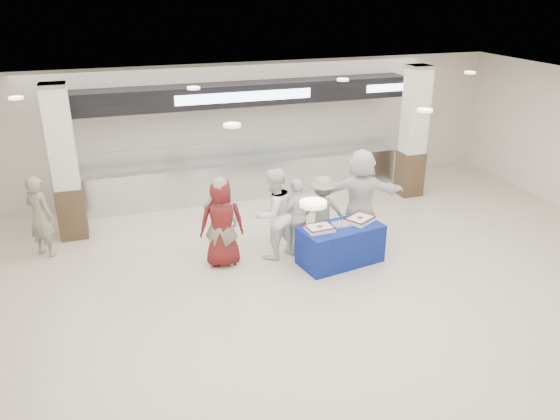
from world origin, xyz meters
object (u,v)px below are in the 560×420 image
object	(u,v)px
display_table	(340,244)
civilian_white	(360,195)
chef_tall	(274,214)
civilian_maroon	(222,223)
soldier_a	(221,222)
soldier_bg	(40,216)
sheet_cake_left	(320,228)
sheet_cake_right	(360,219)
soldier_b	(322,211)
chef_short	(297,217)
cupcake_tray	(340,224)

from	to	relation	value
display_table	civilian_white	size ratio (longest dim) A/B	0.80
chef_tall	civilian_maroon	bearing A→B (deg)	-21.94
soldier_a	soldier_bg	size ratio (longest dim) A/B	1.07
civilian_maroon	civilian_white	world-z (taller)	civilian_white
sheet_cake_left	sheet_cake_right	distance (m)	0.90
display_table	sheet_cake_left	world-z (taller)	sheet_cake_left
civilian_white	soldier_bg	bearing A→B (deg)	8.98
display_table	soldier_b	world-z (taller)	soldier_b
chef_short	civilian_white	size ratio (longest dim) A/B	0.80
civilian_maroon	sheet_cake_left	bearing A→B (deg)	163.86
sheet_cake_right	chef_tall	xyz separation A→B (m)	(-1.56, 0.55, 0.10)
chef_tall	civilian_white	xyz separation A→B (m)	(1.94, 0.24, 0.07)
cupcake_tray	soldier_b	bearing A→B (deg)	91.92
sheet_cake_left	chef_short	xyz separation A→B (m)	(-0.19, 0.68, -0.03)
sheet_cake_right	civilian_maroon	distance (m)	2.62
cupcake_tray	chef_short	size ratio (longest dim) A/B	0.23
sheet_cake_left	civilian_maroon	xyz separation A→B (m)	(-1.68, 0.68, 0.05)
display_table	chef_tall	bearing A→B (deg)	140.35
display_table	sheet_cake_left	size ratio (longest dim) A/B	3.06
civilian_maroon	civilian_white	xyz separation A→B (m)	(2.94, 0.24, 0.11)
civilian_maroon	soldier_bg	size ratio (longest dim) A/B	1.04
display_table	civilian_maroon	distance (m)	2.27
civilian_maroon	chef_short	bearing A→B (deg)	-174.17
cupcake_tray	soldier_b	world-z (taller)	soldier_b
chef_short	civilian_white	xyz separation A→B (m)	(1.46, 0.24, 0.19)
sheet_cake_left	soldier_bg	world-z (taller)	soldier_bg
civilian_maroon	soldier_a	size ratio (longest dim) A/B	0.97
soldier_a	chef_tall	xyz separation A→B (m)	(1.02, 0.00, 0.02)
civilian_maroon	civilian_white	bearing A→B (deg)	-169.46
sheet_cake_left	soldier_b	xyz separation A→B (m)	(0.42, 0.89, -0.07)
chef_tall	soldier_b	distance (m)	1.12
soldier_b	cupcake_tray	bearing A→B (deg)	104.27
sheet_cake_right	sheet_cake_left	bearing A→B (deg)	-171.60
sheet_cake_right	soldier_bg	distance (m)	6.13
sheet_cake_right	civilian_white	size ratio (longest dim) A/B	0.33
civilian_maroon	display_table	bearing A→B (deg)	169.11
display_table	chef_tall	size ratio (longest dim) A/B	0.86
sheet_cake_left	soldier_a	size ratio (longest dim) A/B	0.29
civilian_maroon	soldier_b	xyz separation A→B (m)	(2.10, 0.22, -0.12)
chef_tall	civilian_white	bearing A→B (deg)	165.19
soldier_b	chef_tall	bearing A→B (deg)	23.67
sheet_cake_left	soldier_bg	size ratio (longest dim) A/B	0.31
soldier_a	chef_short	world-z (taller)	soldier_a
soldier_a	soldier_bg	xyz separation A→B (m)	(-3.21, 1.47, -0.06)
soldier_bg	sheet_cake_right	bearing A→B (deg)	-158.03
soldier_a	chef_tall	distance (m)	1.02
sheet_cake_right	soldier_a	size ratio (longest dim) A/B	0.36
chef_tall	soldier_bg	xyz separation A→B (m)	(-4.24, 1.47, -0.08)
cupcake_tray	sheet_cake_right	bearing A→B (deg)	6.94
sheet_cake_right	chef_tall	distance (m)	1.65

